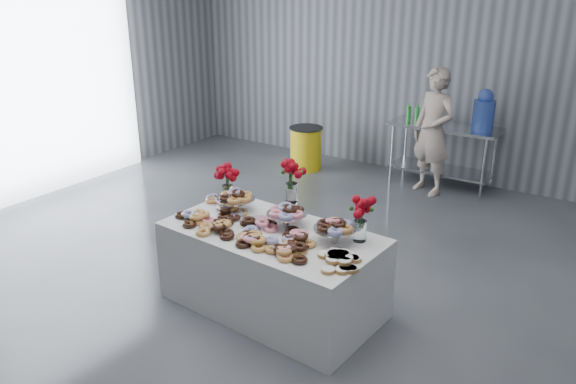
{
  "coord_description": "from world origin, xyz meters",
  "views": [
    {
      "loc": [
        2.92,
        -3.4,
        2.8
      ],
      "look_at": [
        0.25,
        0.59,
        0.97
      ],
      "focal_mm": 35.0,
      "sensor_mm": 36.0,
      "label": 1
    }
  ],
  "objects_px": {
    "person": "(433,132)",
    "water_jug": "(484,112)",
    "trash_barrel": "(306,148)",
    "prep_table": "(443,145)",
    "display_table": "(272,269)"
  },
  "relations": [
    {
      "from": "prep_table",
      "to": "person",
      "type": "height_order",
      "value": "person"
    },
    {
      "from": "prep_table",
      "to": "trash_barrel",
      "type": "height_order",
      "value": "prep_table"
    },
    {
      "from": "water_jug",
      "to": "person",
      "type": "xyz_separation_m",
      "value": [
        -0.56,
        -0.3,
        -0.29
      ]
    },
    {
      "from": "display_table",
      "to": "person",
      "type": "distance_m",
      "value": 3.65
    },
    {
      "from": "display_table",
      "to": "trash_barrel",
      "type": "height_order",
      "value": "display_table"
    },
    {
      "from": "display_table",
      "to": "person",
      "type": "bearing_deg",
      "value": 88.28
    },
    {
      "from": "prep_table",
      "to": "person",
      "type": "relative_size",
      "value": 0.87
    },
    {
      "from": "person",
      "to": "water_jug",
      "type": "bearing_deg",
      "value": 50.16
    },
    {
      "from": "trash_barrel",
      "to": "prep_table",
      "type": "bearing_deg",
      "value": 11.27
    },
    {
      "from": "prep_table",
      "to": "display_table",
      "type": "bearing_deg",
      "value": -92.44
    },
    {
      "from": "water_jug",
      "to": "trash_barrel",
      "type": "distance_m",
      "value": 2.67
    },
    {
      "from": "water_jug",
      "to": "person",
      "type": "bearing_deg",
      "value": -151.73
    },
    {
      "from": "water_jug",
      "to": "trash_barrel",
      "type": "height_order",
      "value": "water_jug"
    },
    {
      "from": "water_jug",
      "to": "trash_barrel",
      "type": "bearing_deg",
      "value": -170.93
    },
    {
      "from": "display_table",
      "to": "trash_barrel",
      "type": "bearing_deg",
      "value": 117.76
    }
  ]
}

